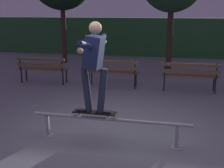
# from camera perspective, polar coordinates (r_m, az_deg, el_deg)

# --- Properties ---
(ground_plane) EXTENTS (90.00, 90.00, 0.00)m
(ground_plane) POSITION_cam_1_polar(r_m,az_deg,el_deg) (5.53, 0.09, -9.97)
(ground_plane) COLOR slate
(hedge_backdrop) EXTENTS (24.00, 1.20, 1.93)m
(hedge_backdrop) POSITION_cam_1_polar(r_m,az_deg,el_deg) (15.53, 8.75, 9.10)
(hedge_backdrop) COLOR #2D5B33
(hedge_backdrop) RESTS_ON ground
(grind_rail) EXTENTS (2.85, 0.18, 0.45)m
(grind_rail) POSITION_cam_1_polar(r_m,az_deg,el_deg) (5.15, -0.57, -7.61)
(grind_rail) COLOR #9E9EA3
(grind_rail) RESTS_ON ground
(skateboard) EXTENTS (0.78, 0.22, 0.09)m
(skateboard) POSITION_cam_1_polar(r_m,az_deg,el_deg) (5.16, -3.39, -5.59)
(skateboard) COLOR black
(skateboard) RESTS_ON grind_rail
(skateboarder) EXTENTS (0.62, 1.41, 1.56)m
(skateboarder) POSITION_cam_1_polar(r_m,az_deg,el_deg) (4.92, -3.51, 4.73)
(skateboarder) COLOR black
(skateboarder) RESTS_ON skateboard
(park_bench_leftmost) EXTENTS (1.61, 0.45, 0.88)m
(park_bench_leftmost) POSITION_cam_1_polar(r_m,az_deg,el_deg) (9.53, -13.44, 3.27)
(park_bench_leftmost) COLOR black
(park_bench_leftmost) RESTS_ON ground
(park_bench_left_center) EXTENTS (1.61, 0.45, 0.88)m
(park_bench_left_center) POSITION_cam_1_polar(r_m,az_deg,el_deg) (8.77, -0.00, 2.75)
(park_bench_left_center) COLOR black
(park_bench_left_center) RESTS_ON ground
(park_bench_right_center) EXTENTS (1.61, 0.45, 0.88)m
(park_bench_right_center) POSITION_cam_1_polar(r_m,az_deg,el_deg) (8.57, 14.94, 2.01)
(park_bench_right_center) COLOR black
(park_bench_right_center) RESTS_ON ground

